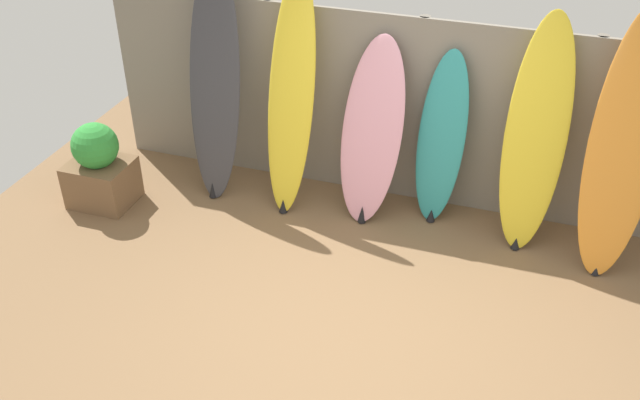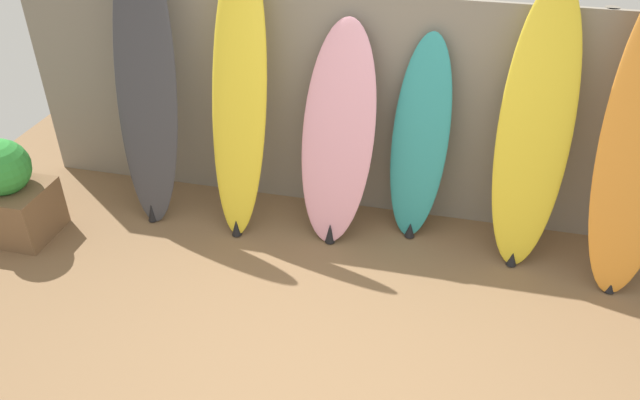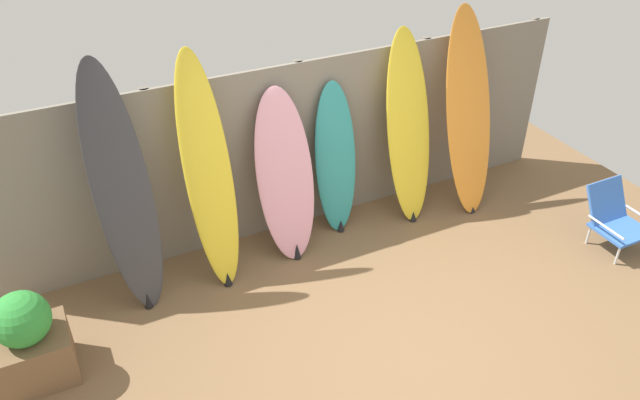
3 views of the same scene
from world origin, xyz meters
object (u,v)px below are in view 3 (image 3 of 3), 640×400
at_px(surfboard_charcoal_0, 123,193).
at_px(surfboard_yellow_4, 408,129).
at_px(surfboard_yellow_1, 208,175).
at_px(beach_chair, 614,217).
at_px(planter_box, 29,342).
at_px(surfboard_orange_5, 469,115).
at_px(surfboard_pink_2, 285,177).
at_px(surfboard_teal_3, 336,160).

bearing_deg(surfboard_charcoal_0, surfboard_yellow_4, 1.61).
bearing_deg(surfboard_yellow_1, beach_chair, -20.05).
height_order(surfboard_yellow_1, planter_box, surfboard_yellow_1).
relative_size(surfboard_charcoal_0, planter_box, 2.67).
bearing_deg(surfboard_orange_5, beach_chair, -55.38).
xyz_separation_m(surfboard_pink_2, surfboard_orange_5, (2.07, -0.07, 0.25)).
distance_m(surfboard_charcoal_0, surfboard_orange_5, 3.57).
distance_m(surfboard_yellow_4, beach_chair, 2.25).
relative_size(surfboard_yellow_4, surfboard_orange_5, 0.94).
bearing_deg(surfboard_charcoal_0, planter_box, -146.69).
xyz_separation_m(surfboard_charcoal_0, beach_chair, (4.49, -1.35, -0.78)).
xyz_separation_m(surfboard_charcoal_0, surfboard_teal_3, (2.10, 0.18, -0.31)).
bearing_deg(planter_box, surfboard_teal_3, 14.80).
xyz_separation_m(surfboard_yellow_1, surfboard_orange_5, (2.82, -0.03, -0.00)).
height_order(surfboard_yellow_1, surfboard_teal_3, surfboard_yellow_1).
bearing_deg(surfboard_yellow_4, beach_chair, -41.88).
bearing_deg(surfboard_yellow_4, surfboard_orange_5, -8.19).
distance_m(surfboard_pink_2, surfboard_yellow_4, 1.41).
bearing_deg(planter_box, beach_chair, -7.51).
distance_m(surfboard_pink_2, planter_box, 2.59).
relative_size(surfboard_charcoal_0, surfboard_teal_3, 1.39).
distance_m(surfboard_yellow_1, surfboard_yellow_4, 2.15).
height_order(surfboard_charcoal_0, surfboard_yellow_4, surfboard_charcoal_0).
relative_size(surfboard_charcoal_0, surfboard_orange_5, 1.03).
relative_size(surfboard_charcoal_0, surfboard_pink_2, 1.34).
bearing_deg(surfboard_pink_2, beach_chair, -25.16).
bearing_deg(planter_box, surfboard_yellow_4, 10.49).
xyz_separation_m(surfboard_yellow_1, planter_box, (-1.71, -0.65, -0.70)).
height_order(surfboard_charcoal_0, surfboard_yellow_1, surfboard_charcoal_0).
xyz_separation_m(surfboard_pink_2, planter_box, (-2.46, -0.69, -0.44)).
height_order(surfboard_yellow_4, planter_box, surfboard_yellow_4).
bearing_deg(surfboard_yellow_1, surfboard_charcoal_0, -178.88).
bearing_deg(surfboard_charcoal_0, beach_chair, -16.75).
height_order(surfboard_teal_3, surfboard_orange_5, surfboard_orange_5).
bearing_deg(surfboard_orange_5, surfboard_yellow_4, 171.81).
bearing_deg(surfboard_yellow_4, surfboard_pink_2, -178.90).
bearing_deg(surfboard_pink_2, planter_box, -164.40).
bearing_deg(beach_chair, surfboard_charcoal_0, 163.30).
height_order(surfboard_pink_2, surfboard_yellow_4, surfboard_yellow_4).
distance_m(surfboard_charcoal_0, beach_chair, 4.75).
relative_size(surfboard_yellow_1, surfboard_yellow_4, 1.07).
height_order(surfboard_charcoal_0, surfboard_orange_5, surfboard_charcoal_0).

